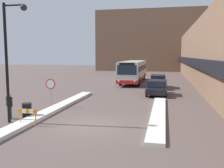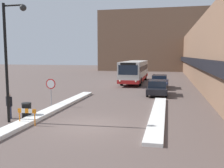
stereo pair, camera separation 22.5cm
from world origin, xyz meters
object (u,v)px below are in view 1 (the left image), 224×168
(pedestrian, at_px, (9,104))
(parked_car_middle, at_px, (158,81))
(trash_bin, at_px, (27,111))
(stop_sign, at_px, (51,87))
(parked_car_front, at_px, (157,87))
(construction_barricade, at_px, (28,114))
(street_lamp, at_px, (10,50))
(city_bus, at_px, (133,71))

(pedestrian, bearing_deg, parked_car_middle, 91.15)
(parked_car_middle, relative_size, trash_bin, 4.76)
(stop_sign, distance_m, trash_bin, 3.69)
(parked_car_front, height_order, trash_bin, parked_car_front)
(stop_sign, relative_size, construction_barricade, 1.91)
(street_lamp, relative_size, trash_bin, 7.08)
(trash_bin, xyz_separation_m, construction_barricade, (0.95, -1.50, 0.19))
(stop_sign, height_order, construction_barricade, stop_sign)
(stop_sign, xyz_separation_m, pedestrian, (-0.84, -3.91, -0.57))
(trash_bin, bearing_deg, stop_sign, 91.73)
(parked_car_front, relative_size, street_lamp, 0.63)
(parked_car_middle, bearing_deg, pedestrian, -116.96)
(parked_car_middle, distance_m, construction_barricade, 18.94)
(parked_car_middle, bearing_deg, construction_barricade, -110.27)
(city_bus, relative_size, parked_car_front, 2.96)
(parked_car_middle, xyz_separation_m, trash_bin, (-7.51, -16.26, -0.28))
(city_bus, relative_size, construction_barricade, 11.36)
(trash_bin, bearing_deg, street_lamp, -100.32)
(construction_barricade, bearing_deg, parked_car_middle, 69.73)
(city_bus, xyz_separation_m, pedestrian, (-4.83, -21.82, -0.73))
(parked_car_front, bearing_deg, street_lamp, -122.73)
(stop_sign, relative_size, trash_bin, 2.21)
(parked_car_middle, bearing_deg, trash_bin, -114.78)
(stop_sign, distance_m, pedestrian, 4.04)
(stop_sign, distance_m, street_lamp, 5.34)
(city_bus, distance_m, parked_car_front, 11.22)
(construction_barricade, bearing_deg, stop_sign, 101.81)
(parked_car_middle, bearing_deg, parked_car_front, -90.00)
(stop_sign, height_order, trash_bin, stop_sign)
(pedestrian, bearing_deg, parked_car_front, 81.17)
(parked_car_front, xyz_separation_m, street_lamp, (-7.71, -11.99, 3.41))
(city_bus, distance_m, pedestrian, 22.36)
(city_bus, bearing_deg, parked_car_front, -71.10)
(street_lamp, distance_m, construction_barricade, 3.68)
(city_bus, bearing_deg, stop_sign, -102.56)
(stop_sign, height_order, pedestrian, stop_sign)
(pedestrian, bearing_deg, construction_barricade, -2.87)
(street_lamp, xyz_separation_m, construction_barricade, (1.15, -0.39, -3.47))
(pedestrian, xyz_separation_m, trash_bin, (0.95, 0.36, -0.47))
(parked_car_front, distance_m, parked_car_middle, 5.38)
(city_bus, relative_size, stop_sign, 5.95)
(stop_sign, height_order, street_lamp, street_lamp)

